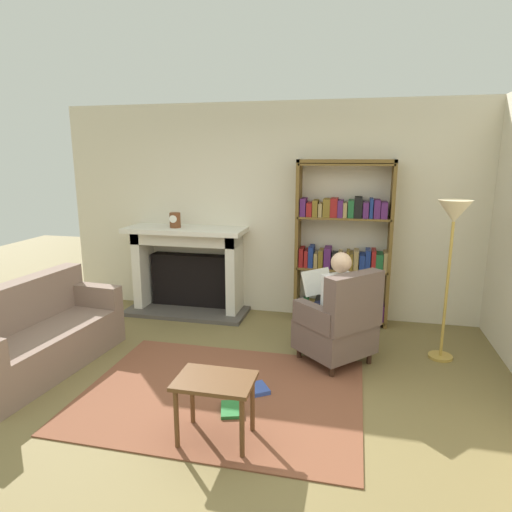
{
  "coord_description": "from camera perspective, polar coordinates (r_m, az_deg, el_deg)",
  "views": [
    {
      "loc": [
        1.07,
        -3.06,
        2.03
      ],
      "look_at": [
        0.1,
        1.2,
        1.05
      ],
      "focal_mm": 31.08,
      "sensor_mm": 36.0,
      "label": 1
    }
  ],
  "objects": [
    {
      "name": "seated_reader",
      "position": [
        4.51,
        9.79,
        -5.78
      ],
      "size": [
        0.59,
        0.58,
        1.14
      ],
      "rotation": [
        0.0,
        0.0,
        3.96
      ],
      "color": "silver",
      "rests_on": "ground"
    },
    {
      "name": "bookshelf",
      "position": [
        5.51,
        11.14,
        1.04
      ],
      "size": [
        1.14,
        0.32,
        2.0
      ],
      "color": "brown",
      "rests_on": "ground"
    },
    {
      "name": "scattered_books",
      "position": [
        3.94,
        -1.3,
        -17.85
      ],
      "size": [
        0.38,
        0.63,
        0.04
      ],
      "color": "#334CA5",
      "rests_on": "area_rug"
    },
    {
      "name": "mantel_clock",
      "position": [
        5.78,
        -10.38,
        4.56
      ],
      "size": [
        0.14,
        0.14,
        0.19
      ],
      "color": "brown",
      "rests_on": "fireplace"
    },
    {
      "name": "ground",
      "position": [
        3.83,
        -5.8,
        -19.46
      ],
      "size": [
        14.0,
        14.0,
        0.0
      ],
      "primitive_type": "plane",
      "color": "brown"
    },
    {
      "name": "area_rug",
      "position": [
        4.07,
        -4.4,
        -17.24
      ],
      "size": [
        2.4,
        1.8,
        0.01
      ],
      "primitive_type": "cube",
      "color": "brown",
      "rests_on": "ground"
    },
    {
      "name": "armchair_reading",
      "position": [
        4.49,
        10.74,
        -8.53
      ],
      "size": [
        0.89,
        0.89,
        0.97
      ],
      "rotation": [
        0.0,
        0.0,
        3.96
      ],
      "color": "#331E14",
      "rests_on": "ground"
    },
    {
      "name": "back_wall",
      "position": [
        5.75,
        2.03,
        5.83
      ],
      "size": [
        5.6,
        0.1,
        2.7
      ],
      "primitive_type": "cube",
      "color": "beige",
      "rests_on": "ground"
    },
    {
      "name": "fireplace",
      "position": [
        5.95,
        -8.66,
        -1.43
      ],
      "size": [
        1.6,
        0.64,
        1.14
      ],
      "color": "#4C4742",
      "rests_on": "ground"
    },
    {
      "name": "floor_lamp",
      "position": [
        4.69,
        24.02,
        3.55
      ],
      "size": [
        0.32,
        0.32,
        1.63
      ],
      "color": "#B7933F",
      "rests_on": "ground"
    },
    {
      "name": "sofa_floral",
      "position": [
        4.87,
        -26.39,
        -9.32
      ],
      "size": [
        0.86,
        1.75,
        0.85
      ],
      "rotation": [
        0.0,
        0.0,
        1.49
      ],
      "color": "#80675A",
      "rests_on": "ground"
    },
    {
      "name": "side_table",
      "position": [
        3.32,
        -5.29,
        -16.68
      ],
      "size": [
        0.56,
        0.39,
        0.49
      ],
      "color": "brown",
      "rests_on": "ground"
    }
  ]
}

